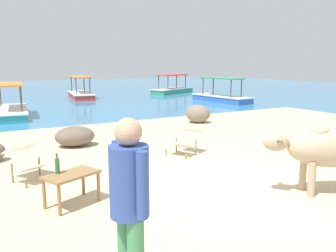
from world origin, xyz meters
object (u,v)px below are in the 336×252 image
Objects in this scene: person_standing at (130,200)px; boat_red at (81,93)px; boat_teal at (11,110)px; deck_chair_far at (185,137)px; low_bench_table at (72,179)px; boat_blue at (221,96)px; deck_chair_near at (27,159)px; boat_green at (172,89)px; bottle at (57,165)px; cow at (332,148)px.

boat_red is at bearing 71.71° from person_standing.
person_standing is 12.18m from boat_teal.
person_standing reaches higher than deck_chair_far.
deck_chair_far reaches higher than low_bench_table.
boat_teal and boat_blue have the same top height.
boat_blue reaches higher than deck_chair_near.
low_bench_table is at bearing -52.39° from boat_blue.
low_bench_table is 0.23× the size of boat_green.
boat_teal is 10.52m from boat_blue.
deck_chair_near is at bearing 2.49° from boat_teal.
boat_green is at bearing 55.12° from bottle.
boat_red reaches higher than deck_chair_near.
cow is 13.53m from boat_blue.
boat_green is at bearing -86.11° from cow.
deck_chair_far is 0.24× the size of boat_green.
deck_chair_near is at bearing -9.96° from cow.
boat_blue is at bearing 104.16° from deck_chair_near.
boat_teal is at bearing 151.20° from boat_red.
bottle is at bearing 170.93° from boat_red.
person_standing reaches higher than deck_chair_near.
deck_chair_near is 13.97m from boat_blue.
boat_blue is at bearing -118.92° from boat_green.
bottle is 9.68m from boat_teal.
boat_teal is at bearing -45.86° from cow.
deck_chair_far is 0.24× the size of boat_teal.
person_standing is at bearing 26.41° from deck_chair_far.
boat_red reaches higher than deck_chair_far.
bottle reaches higher than deck_chair_far.
low_bench_table is 0.28m from bottle.
deck_chair_near is 0.24× the size of boat_teal.
low_bench_table is 0.23× the size of boat_teal.
boat_green is (11.08, 18.48, -0.70)m from person_standing.
person_standing is at bearing -46.59° from boat_blue.
person_standing is at bearing 39.35° from cow.
deck_chair_near is (-0.24, 1.40, -0.21)m from bottle.
person_standing is 16.46m from boat_blue.
bottle is 0.08× the size of boat_teal.
boat_teal is (-4.36, -5.97, 0.00)m from boat_red.
boat_blue is 6.00m from boat_green.
deck_chair_near is at bearing 99.63° from bottle.
bottle is 0.08× the size of boat_red.
low_bench_table is at bearing 5.39° from boat_teal.
boat_red is 1.00× the size of boat_blue.
boat_red is at bearing -66.08° from cow.
cow is 0.51× the size of boat_teal.
boat_blue reaches higher than bottle.
low_bench_table is at bearing -149.50° from boat_green.
deck_chair_near is at bearing -57.98° from boat_blue.
boat_red and boat_green have the same top height.
bottle is at bearing -53.11° from boat_blue.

